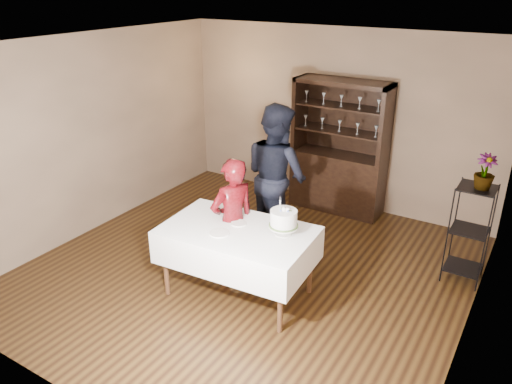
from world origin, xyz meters
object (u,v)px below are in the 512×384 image
cake_table (238,245)px  man (276,176)px  china_hutch (338,168)px  woman (233,223)px  potted_plant (485,172)px  cake (284,220)px  plant_etagere (470,230)px

cake_table → man: 1.37m
china_hutch → woman: bearing=-95.1°
woman → cake_table: bearing=70.0°
china_hutch → potted_plant: china_hutch is taller
china_hutch → cake_table: 2.71m
china_hutch → man: bearing=-101.7°
woman → cake: (0.67, -0.02, 0.22)m
cake → potted_plant: bearing=41.3°
china_hutch → man: china_hutch is taller
china_hutch → cake_table: bearing=-90.7°
china_hutch → plant_etagere: china_hutch is taller
plant_etagere → woman: size_ratio=0.78×
cake_table → potted_plant: bearing=37.3°
woman → man: bearing=-152.1°
man → potted_plant: bearing=-149.4°
plant_etagere → woman: 2.74m
cake_table → cake: size_ratio=3.87×
cake_table → potted_plant: potted_plant is taller
plant_etagere → woman: bearing=-147.4°
cake_table → cake: bearing=18.9°
cake_table → cake: (0.48, 0.16, 0.37)m
china_hutch → woman: (-0.23, -2.53, 0.11)m
plant_etagere → woman: woman is taller
plant_etagere → potted_plant: bearing=-21.6°
china_hutch → potted_plant: (2.12, -1.07, 0.72)m
plant_etagere → cake: 2.25m
woman → plant_etagere: bearing=147.1°
china_hutch → potted_plant: size_ratio=5.02×
china_hutch → man: (-0.29, -1.41, 0.29)m
cake_table → plant_etagere: bearing=38.2°
potted_plant → cake: bearing=-138.7°
man → cake: bearing=145.3°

